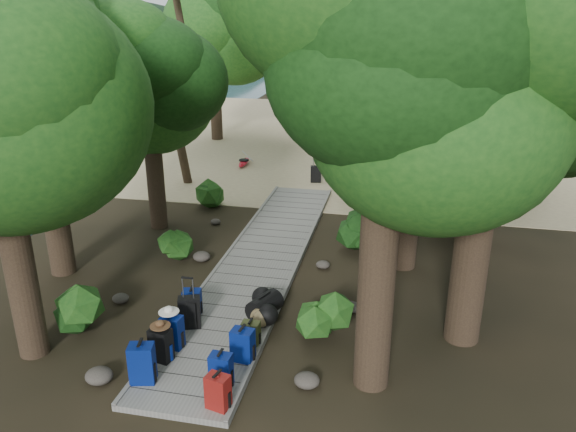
% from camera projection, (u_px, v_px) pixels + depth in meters
% --- Properties ---
extents(ground, '(120.00, 120.00, 0.00)m').
position_uv_depth(ground, '(251.00, 280.00, 13.62)').
color(ground, black).
rests_on(ground, ground).
extents(sand_beach, '(40.00, 22.00, 0.02)m').
position_uv_depth(sand_beach, '(336.00, 137.00, 28.27)').
color(sand_beach, tan).
rests_on(sand_beach, ground).
extents(distant_hill, '(32.00, 16.00, 12.00)m').
position_uv_depth(distant_hill, '(29.00, 62.00, 65.27)').
color(distant_hill, black).
rests_on(distant_hill, ground).
extents(boardwalk, '(2.00, 12.00, 0.12)m').
position_uv_depth(boardwalk, '(261.00, 261.00, 14.52)').
color(boardwalk, gray).
rests_on(boardwalk, ground).
extents(backpack_left_a, '(0.48, 0.38, 0.80)m').
position_uv_depth(backpack_left_a, '(142.00, 361.00, 9.66)').
color(backpack_left_a, navy).
rests_on(backpack_left_a, boardwalk).
extents(backpack_left_b, '(0.43, 0.35, 0.71)m').
position_uv_depth(backpack_left_b, '(161.00, 343.00, 10.26)').
color(backpack_left_b, black).
rests_on(backpack_left_b, boardwalk).
extents(backpack_left_c, '(0.42, 0.32, 0.72)m').
position_uv_depth(backpack_left_c, '(172.00, 330.00, 10.65)').
color(backpack_left_c, navy).
rests_on(backpack_left_c, boardwalk).
extents(backpack_left_d, '(0.43, 0.34, 0.58)m').
position_uv_depth(backpack_left_d, '(192.00, 300.00, 11.87)').
color(backpack_left_d, navy).
rests_on(backpack_left_d, boardwalk).
extents(backpack_right_a, '(0.42, 0.34, 0.66)m').
position_uv_depth(backpack_right_a, '(218.00, 390.00, 9.05)').
color(backpack_right_a, maroon).
rests_on(backpack_right_a, boardwalk).
extents(backpack_right_b, '(0.38, 0.28, 0.67)m').
position_uv_depth(backpack_right_b, '(221.00, 368.00, 9.57)').
color(backpack_right_b, navy).
rests_on(backpack_right_b, boardwalk).
extents(backpack_right_c, '(0.44, 0.34, 0.69)m').
position_uv_depth(backpack_right_c, '(243.00, 343.00, 10.27)').
color(backpack_right_c, navy).
rests_on(backpack_right_c, boardwalk).
extents(backpack_right_d, '(0.35, 0.26, 0.52)m').
position_uv_depth(backpack_right_d, '(251.00, 332.00, 10.78)').
color(backpack_right_d, '#393D1A').
rests_on(backpack_right_d, boardwalk).
extents(duffel_right_khaki, '(0.43, 0.60, 0.39)m').
position_uv_depth(duffel_right_khaki, '(264.00, 311.00, 11.65)').
color(duffel_right_khaki, brown).
rests_on(duffel_right_khaki, boardwalk).
extents(duffel_right_black, '(0.72, 0.87, 0.47)m').
position_uv_depth(duffel_right_black, '(265.00, 306.00, 11.77)').
color(duffel_right_black, black).
rests_on(duffel_right_black, boardwalk).
extents(suitcase_on_boardwalk, '(0.49, 0.36, 0.67)m').
position_uv_depth(suitcase_on_boardwalk, '(190.00, 312.00, 11.32)').
color(suitcase_on_boardwalk, black).
rests_on(suitcase_on_boardwalk, boardwalk).
extents(lone_suitcase_on_sand, '(0.43, 0.29, 0.62)m').
position_uv_depth(lone_suitcase_on_sand, '(316.00, 174.00, 20.99)').
color(lone_suitcase_on_sand, black).
rests_on(lone_suitcase_on_sand, sand_beach).
extents(hat_brown, '(0.37, 0.37, 0.11)m').
position_uv_depth(hat_brown, '(160.00, 323.00, 10.13)').
color(hat_brown, '#51351E').
rests_on(hat_brown, backpack_left_b).
extents(hat_white, '(0.39, 0.39, 0.13)m').
position_uv_depth(hat_white, '(169.00, 309.00, 10.55)').
color(hat_white, silver).
rests_on(hat_white, backpack_left_c).
extents(kayak, '(0.88, 2.99, 0.29)m').
position_uv_depth(kayak, '(244.00, 161.00, 23.31)').
color(kayak, '#AB0E1C').
rests_on(kayak, sand_beach).
extents(sun_lounger, '(1.09, 1.74, 0.53)m').
position_uv_depth(sun_lounger, '(392.00, 168.00, 21.89)').
color(sun_lounger, silver).
rests_on(sun_lounger, sand_beach).
extents(tree_right_a, '(5.30, 5.30, 8.83)m').
position_uv_depth(tree_right_a, '(386.00, 137.00, 8.40)').
color(tree_right_a, black).
rests_on(tree_right_a, ground).
extents(tree_right_b, '(5.47, 5.47, 9.77)m').
position_uv_depth(tree_right_b, '(492.00, 92.00, 9.55)').
color(tree_right_b, black).
rests_on(tree_right_b, ground).
extents(tree_right_c, '(5.57, 5.57, 9.63)m').
position_uv_depth(tree_right_c, '(417.00, 73.00, 12.70)').
color(tree_right_c, black).
rests_on(tree_right_c, ground).
extents(tree_right_d, '(6.02, 6.02, 11.04)m').
position_uv_depth(tree_right_d, '(498.00, 37.00, 13.75)').
color(tree_right_d, black).
rests_on(tree_right_d, ground).
extents(tree_right_e, '(5.18, 5.18, 9.33)m').
position_uv_depth(tree_right_e, '(438.00, 61.00, 17.17)').
color(tree_right_e, black).
rests_on(tree_right_e, ground).
extents(tree_right_f, '(5.83, 5.83, 10.40)m').
position_uv_depth(tree_right_f, '(499.00, 38.00, 19.04)').
color(tree_right_f, black).
rests_on(tree_right_f, ground).
extents(tree_left_b, '(4.78, 4.78, 8.60)m').
position_uv_depth(tree_left_b, '(37.00, 99.00, 12.55)').
color(tree_left_b, black).
rests_on(tree_left_b, ground).
extents(tree_left_c, '(4.16, 4.16, 7.24)m').
position_uv_depth(tree_left_c, '(149.00, 106.00, 15.65)').
color(tree_left_c, black).
rests_on(tree_left_c, ground).
extents(tree_back_a, '(5.55, 5.55, 9.60)m').
position_uv_depth(tree_back_a, '(315.00, 38.00, 26.00)').
color(tree_back_a, black).
rests_on(tree_back_a, ground).
extents(tree_back_b, '(6.16, 6.16, 11.01)m').
position_uv_depth(tree_back_b, '(379.00, 22.00, 25.76)').
color(tree_back_b, black).
rests_on(tree_back_b, ground).
extents(tree_back_c, '(4.82, 4.82, 8.67)m').
position_uv_depth(tree_back_c, '(448.00, 50.00, 25.53)').
color(tree_back_c, black).
rests_on(tree_back_c, ground).
extents(tree_back_d, '(4.80, 4.80, 8.00)m').
position_uv_depth(tree_back_d, '(214.00, 56.00, 26.46)').
color(tree_back_d, black).
rests_on(tree_back_d, ground).
extents(palm_right_a, '(4.74, 4.74, 8.07)m').
position_uv_depth(palm_right_a, '(396.00, 81.00, 17.50)').
color(palm_right_a, '#103B10').
rests_on(palm_right_a, ground).
extents(palm_right_b, '(4.00, 4.00, 7.72)m').
position_uv_depth(palm_right_b, '(444.00, 71.00, 21.76)').
color(palm_right_b, '#103B10').
rests_on(palm_right_b, ground).
extents(palm_right_c, '(4.43, 4.43, 7.06)m').
position_uv_depth(palm_right_c, '(396.00, 74.00, 23.79)').
color(palm_right_c, '#103B10').
rests_on(palm_right_c, ground).
extents(palm_left_a, '(4.45, 4.45, 7.07)m').
position_uv_depth(palm_left_a, '(174.00, 87.00, 19.82)').
color(palm_left_a, '#103B10').
rests_on(palm_left_a, ground).
extents(rock_left_a, '(0.50, 0.45, 0.27)m').
position_uv_depth(rock_left_a, '(99.00, 376.00, 9.90)').
color(rock_left_a, '#4C473F').
rests_on(rock_left_a, ground).
extents(rock_left_b, '(0.38, 0.34, 0.21)m').
position_uv_depth(rock_left_b, '(121.00, 298.00, 12.58)').
color(rock_left_b, '#4C473F').
rests_on(rock_left_b, ground).
extents(rock_left_c, '(0.46, 0.41, 0.25)m').
position_uv_depth(rock_left_c, '(202.00, 256.00, 14.62)').
color(rock_left_c, '#4C473F').
rests_on(rock_left_c, ground).
extents(rock_left_d, '(0.30, 0.27, 0.17)m').
position_uv_depth(rock_left_d, '(216.00, 222.00, 17.07)').
color(rock_left_d, '#4C473F').
rests_on(rock_left_d, ground).
extents(rock_right_a, '(0.46, 0.41, 0.25)m').
position_uv_depth(rock_right_a, '(307.00, 380.00, 9.80)').
color(rock_right_a, '#4C473F').
rests_on(rock_right_a, ground).
extents(rock_right_b, '(0.41, 0.37, 0.23)m').
position_uv_depth(rock_right_b, '(351.00, 307.00, 12.20)').
color(rock_right_b, '#4C473F').
rests_on(rock_right_b, ground).
extents(rock_right_c, '(0.35, 0.32, 0.19)m').
position_uv_depth(rock_right_c, '(323.00, 265.00, 14.22)').
color(rock_right_c, '#4C473F').
rests_on(rock_right_c, ground).
extents(rock_right_d, '(0.59, 0.53, 0.32)m').
position_uv_depth(rock_right_d, '(390.00, 220.00, 16.95)').
color(rock_right_d, '#4C473F').
rests_on(rock_right_d, ground).
extents(shrub_left_a, '(1.14, 1.14, 1.03)m').
position_uv_depth(shrub_left_a, '(84.00, 309.00, 11.34)').
color(shrub_left_a, '#174514').
rests_on(shrub_left_a, ground).
extents(shrub_left_b, '(0.97, 0.97, 0.87)m').
position_uv_depth(shrub_left_b, '(177.00, 246.00, 14.47)').
color(shrub_left_b, '#174514').
rests_on(shrub_left_b, ground).
extents(shrub_left_c, '(1.03, 1.03, 0.93)m').
position_uv_depth(shrub_left_c, '(206.00, 192.00, 18.51)').
color(shrub_left_c, '#174514').
rests_on(shrub_left_c, ground).
extents(shrub_right_a, '(1.04, 1.04, 0.94)m').
position_uv_depth(shrub_right_a, '(324.00, 319.00, 11.05)').
color(shrub_right_a, '#174514').
rests_on(shrub_right_a, ground).
extents(shrub_right_b, '(1.33, 1.33, 1.20)m').
position_uv_depth(shrub_right_b, '(361.00, 228.00, 15.22)').
color(shrub_right_b, '#174514').
rests_on(shrub_right_b, ground).
extents(shrub_right_c, '(0.90, 0.90, 0.81)m').
position_uv_depth(shrub_right_c, '(364.00, 198.00, 18.15)').
color(shrub_right_c, '#174514').
rests_on(shrub_right_c, ground).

